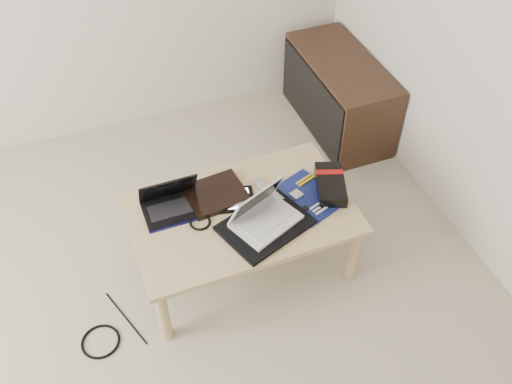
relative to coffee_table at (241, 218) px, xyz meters
name	(u,v)px	position (x,y,z in m)	size (l,w,h in m)	color
room_shell	(5,100)	(-0.78, -0.57, 1.32)	(4.20, 4.20, 2.70)	beige
coffee_table	(241,218)	(0.00, 0.00, 0.00)	(1.10, 0.70, 0.40)	tan
media_cabinet	(338,94)	(1.00, 0.88, -0.10)	(0.41, 0.90, 0.50)	#392617
book	(215,194)	(-0.09, 0.14, 0.06)	(0.32, 0.27, 0.03)	black
netbook	(171,203)	(-0.32, 0.14, 0.09)	(0.29, 0.21, 0.19)	black
tablet	(232,200)	(-0.02, 0.08, 0.05)	(0.26, 0.22, 0.01)	black
remote	(269,192)	(0.18, 0.07, 0.06)	(0.12, 0.22, 0.02)	#BAB9BE
neoprene_sleeve	(265,225)	(0.07, -0.13, 0.06)	(0.41, 0.30, 0.02)	black
white_laptop	(263,214)	(0.07, -0.11, 0.11)	(0.37, 0.32, 0.21)	silver
motherboard	(307,197)	(0.34, -0.03, 0.05)	(0.35, 0.39, 0.02)	#0B104C
gpu_box	(330,184)	(0.48, -0.02, 0.08)	(0.23, 0.31, 0.06)	black
cable_coil	(200,222)	(-0.21, 0.00, 0.05)	(0.11, 0.11, 0.01)	black
floor_cable_coil	(101,342)	(-0.81, -0.22, -0.34)	(0.19, 0.19, 0.01)	black
floor_cable_trail	(126,318)	(-0.67, -0.13, -0.35)	(0.01, 0.01, 0.38)	black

